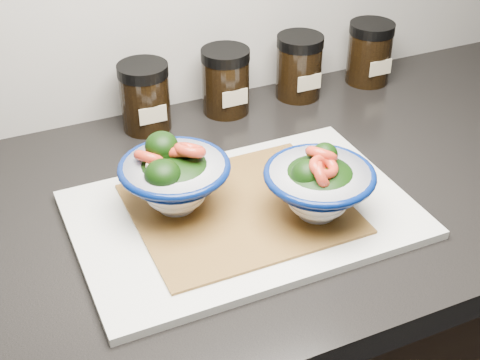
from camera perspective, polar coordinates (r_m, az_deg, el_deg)
name	(u,v)px	position (r m, az deg, el deg)	size (l,w,h in m)	color
countertop	(322,185)	(1.01, 6.99, -0.39)	(3.50, 0.60, 0.04)	black
cutting_board	(243,214)	(0.90, 0.28, -2.96)	(0.45, 0.30, 0.01)	silver
bamboo_mat	(240,208)	(0.90, 0.00, -2.42)	(0.28, 0.24, 0.00)	olive
bowl_left	(174,177)	(0.88, -5.67, 0.27)	(0.15, 0.15, 0.10)	white
bowl_right	(319,185)	(0.87, 6.72, -0.43)	(0.15, 0.15, 0.10)	white
spice_jar_a	(145,97)	(1.10, -8.12, 7.04)	(0.08, 0.08, 0.11)	black
spice_jar_b	(226,81)	(1.14, -1.23, 8.45)	(0.08, 0.08, 0.11)	black
spice_jar_c	(299,66)	(1.20, 5.06, 9.63)	(0.08, 0.08, 0.11)	black
spice_jar_d	(369,53)	(1.27, 10.99, 10.62)	(0.08, 0.08, 0.11)	black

